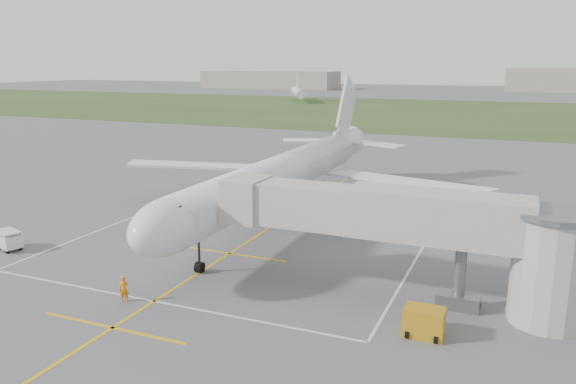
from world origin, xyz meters
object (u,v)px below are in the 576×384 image
at_px(gpu_unit, 424,322).
at_px(ramp_worker_nose, 124,289).
at_px(airliner, 283,175).
at_px(baggage_cart, 8,240).
at_px(jet_bridge, 425,231).
at_px(ramp_worker_wing, 256,206).

xyz_separation_m(gpu_unit, ramp_worker_nose, (-18.36, -2.70, 0.02)).
relative_size(airliner, ramp_worker_nose, 27.85).
relative_size(baggage_cart, ramp_worker_nose, 1.54).
bearing_deg(baggage_cart, ramp_worker_nose, 0.17).
bearing_deg(baggage_cart, gpu_unit, 13.74).
relative_size(gpu_unit, baggage_cart, 0.86).
xyz_separation_m(jet_bridge, baggage_cart, (-32.73, -2.62, -3.93)).
bearing_deg(ramp_worker_wing, baggage_cart, 94.27).
height_order(jet_bridge, gpu_unit, jet_bridge).
xyz_separation_m(ramp_worker_nose, ramp_worker_wing, (-1.60, 22.36, -0.01)).
xyz_separation_m(jet_bridge, ramp_worker_nose, (-17.43, -7.27, -3.91)).
distance_m(airliner, ramp_worker_nose, 21.88).
distance_m(jet_bridge, gpu_unit, 6.09).
xyz_separation_m(airliner, ramp_worker_wing, (-3.31, 0.85, -3.57)).
distance_m(baggage_cart, ramp_worker_nose, 15.99).
xyz_separation_m(baggage_cart, ramp_worker_wing, (13.70, 17.72, 0.01)).
height_order(baggage_cart, ramp_worker_nose, ramp_worker_nose).
height_order(baggage_cart, ramp_worker_wing, ramp_worker_wing).
bearing_deg(ramp_worker_wing, ramp_worker_nose, 136.08).
relative_size(airliner, jet_bridge, 2.00).
bearing_deg(baggage_cart, ramp_worker_wing, 69.33).
distance_m(jet_bridge, ramp_worker_wing, 24.60).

